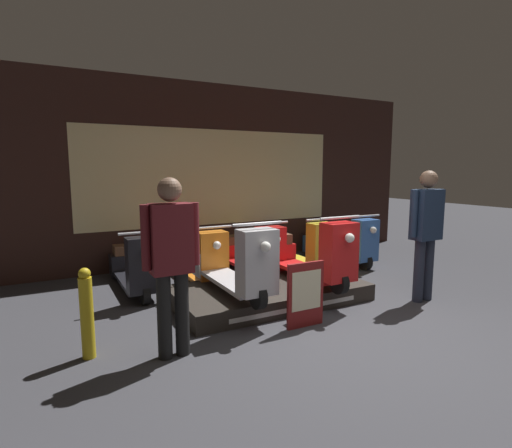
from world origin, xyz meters
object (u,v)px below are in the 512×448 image
scooter_backrow_1 (197,260)px  price_sign_board (305,294)px  scooter_backrow_3 (299,248)px  scooter_display_left (233,265)px  scooter_backrow_4 (341,244)px  person_right_browsing (426,226)px  scooter_backrow_0 (134,267)px  scooter_display_right (309,256)px  person_left_browsing (172,256)px  scooter_backrow_2 (252,254)px  street_bollard (87,314)px

scooter_backrow_1 → price_sign_board: size_ratio=2.48×
scooter_backrow_1 → scooter_backrow_3: same height
scooter_display_left → scooter_backrow_1: scooter_display_left is taller
scooter_backrow_4 → person_right_browsing: bearing=-101.9°
scooter_backrow_3 → scooter_backrow_4: size_ratio=1.00×
scooter_backrow_0 → scooter_display_right: bearing=-33.5°
scooter_display_left → person_left_browsing: (-0.99, -0.83, 0.37)m
scooter_display_right → scooter_backrow_0: (-2.01, 1.33, -0.22)m
scooter_backrow_2 → street_bollard: scooter_backrow_2 is taller
scooter_backrow_2 → person_left_browsing: person_left_browsing is taller
person_left_browsing → street_bollard: 0.93m
scooter_backrow_0 → person_right_browsing: 3.94m
scooter_backrow_3 → person_left_browsing: person_left_browsing is taller
price_sign_board → street_bollard: (-2.16, 0.33, 0.06)m
scooter_backrow_0 → street_bollard: size_ratio=2.12×
price_sign_board → scooter_backrow_0: bearing=122.6°
scooter_display_right → person_right_browsing: person_right_browsing is taller
scooter_display_right → person_left_browsing: (-2.09, -0.83, 0.37)m
scooter_backrow_2 → price_sign_board: (-0.46, -2.16, 0.01)m
scooter_backrow_1 → street_bollard: size_ratio=2.12×
street_bollard → scooter_backrow_2: bearing=34.9°
scooter_backrow_2 → scooter_backrow_4: (1.85, 0.00, 0.00)m
scooter_backrow_1 → price_sign_board: scooter_backrow_1 is taller
scooter_display_right → scooter_backrow_4: 2.15m
scooter_display_right → scooter_backrow_2: bearing=97.2°
scooter_backrow_0 → price_sign_board: bearing=-57.4°
scooter_backrow_3 → scooter_backrow_0: bearing=180.0°
scooter_backrow_2 → scooter_backrow_3: same height
scooter_backrow_2 → scooter_backrow_4: 1.85m
person_right_browsing → street_bollard: bearing=175.3°
scooter_backrow_3 → price_sign_board: scooter_backrow_3 is taller
scooter_backrow_1 → scooter_backrow_4: 2.77m
scooter_backrow_4 → scooter_backrow_2: bearing=180.0°
scooter_backrow_0 → scooter_backrow_2: same height
scooter_display_right → street_bollard: size_ratio=2.12×
scooter_backrow_3 → price_sign_board: (-1.39, -2.16, 0.01)m
person_left_browsing → scooter_backrow_3: bearing=37.2°
person_left_browsing → street_bollard: person_left_browsing is taller
scooter_backrow_2 → street_bollard: size_ratio=2.12×
scooter_backrow_0 → scooter_backrow_4: 3.69m
scooter_display_right → price_sign_board: (-0.63, -0.83, -0.20)m
price_sign_board → street_bollard: bearing=171.3°
scooter_backrow_2 → person_left_browsing: size_ratio=1.09×
scooter_backrow_4 → scooter_backrow_1: bearing=180.0°
scooter_display_left → scooter_display_right: 1.11m
scooter_backrow_2 → street_bollard: (-2.62, -1.83, 0.07)m
scooter_backrow_1 → scooter_backrow_4: same height
scooter_display_left → street_bollard: scooter_display_left is taller
scooter_backrow_4 → price_sign_board: (-2.31, -2.16, 0.01)m
scooter_backrow_3 → street_bollard: (-3.54, -1.83, 0.07)m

